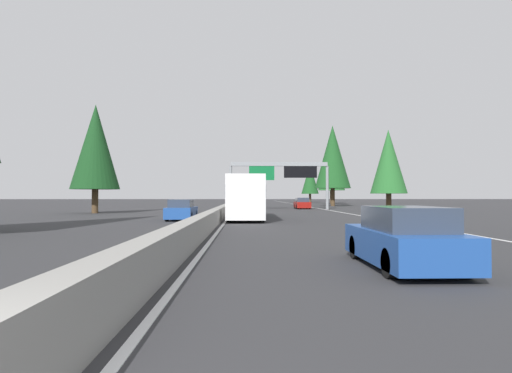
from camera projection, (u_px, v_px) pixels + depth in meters
ground_plane at (234, 208)px, 61.55m from camera, size 320.00×320.00×0.00m
median_barrier at (236, 202)px, 81.54m from camera, size 180.00×0.56×0.90m
shoulder_stripe_right at (305, 206)px, 71.83m from camera, size 160.00×0.16×0.01m
shoulder_stripe_median at (237, 206)px, 71.55m from camera, size 160.00×0.16×0.01m
sign_gantry_overhead at (280, 172)px, 54.87m from camera, size 0.50×12.68×6.01m
sedan_near_right at (404, 239)px, 10.39m from camera, size 4.40×1.80×1.47m
bus_far_left at (246, 196)px, 32.28m from camera, size 11.50×2.55×3.10m
sedan_far_center at (302, 204)px, 56.97m from camera, size 4.40×1.80×1.47m
box_truck_far_right at (246, 196)px, 110.22m from camera, size 8.50×2.40×2.95m
oncoming_near at (182, 210)px, 30.63m from camera, size 4.40×1.80×1.47m
conifer_right_near at (388, 162)px, 47.09m from camera, size 3.95×3.95×8.97m
conifer_right_mid at (333, 157)px, 72.48m from camera, size 5.97×5.97×13.58m
conifer_right_far at (331, 167)px, 93.99m from camera, size 5.84×5.84×13.27m
conifer_right_distant at (310, 179)px, 112.35m from camera, size 4.48×4.48×10.19m
conifer_left_near at (95, 147)px, 42.75m from camera, size 4.75×4.75×10.80m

